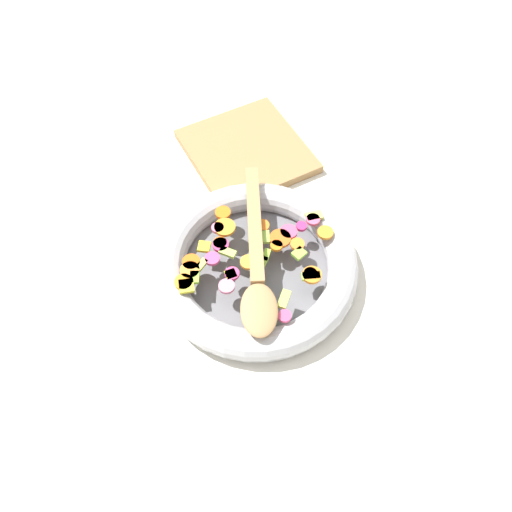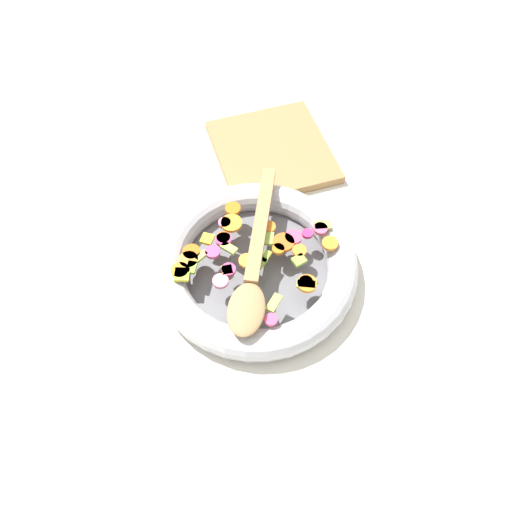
% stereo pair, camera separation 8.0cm
% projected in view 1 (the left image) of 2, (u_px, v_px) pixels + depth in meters
% --- Properties ---
extents(ground_plane, '(4.00, 4.00, 0.00)m').
position_uv_depth(ground_plane, '(256.00, 272.00, 0.84)').
color(ground_plane, silver).
extents(skillet, '(0.34, 0.34, 0.05)m').
position_uv_depth(skillet, '(256.00, 265.00, 0.82)').
color(skillet, slate).
rests_on(skillet, ground_plane).
extents(chopped_vegetables, '(0.25, 0.28, 0.01)m').
position_uv_depth(chopped_vegetables, '(251.00, 253.00, 0.80)').
color(chopped_vegetables, orange).
rests_on(chopped_vegetables, skillet).
extents(wooden_spoon, '(0.31, 0.17, 0.01)m').
position_uv_depth(wooden_spoon, '(257.00, 263.00, 0.77)').
color(wooden_spoon, '#A87F51').
rests_on(wooden_spoon, chopped_vegetables).
extents(cutting_board, '(0.22, 0.21, 0.02)m').
position_uv_depth(cutting_board, '(247.00, 151.00, 0.98)').
color(cutting_board, '#9E7547').
rests_on(cutting_board, ground_plane).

